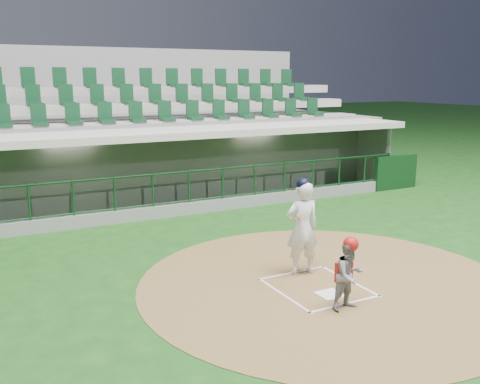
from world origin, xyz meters
The scene contains 8 objects.
ground centered at (0.00, 0.00, 0.00)m, with size 120.00×120.00×0.00m, color #133F12.
dirt_circle centered at (0.30, -0.20, 0.01)m, with size 7.20×7.20×0.01m, color brown.
home_plate centered at (0.00, -0.70, 0.02)m, with size 0.43×0.43×0.02m, color white.
batter_box_chalk centered at (0.00, -0.30, 0.02)m, with size 1.55×1.80×0.01m.
dugout_structure centered at (0.11, 7.82, 0.96)m, with size 16.40×3.70×3.00m.
seating_deck centered at (0.00, 10.91, 1.42)m, with size 17.00×6.72×5.15m.
batter centered at (0.17, 0.47, 0.98)m, with size 0.91×0.92×1.95m.
catcher centered at (-0.08, -1.30, 0.64)m, with size 0.61×0.49×1.27m.
Camera 1 is at (-5.63, -7.96, 3.85)m, focal length 40.00 mm.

